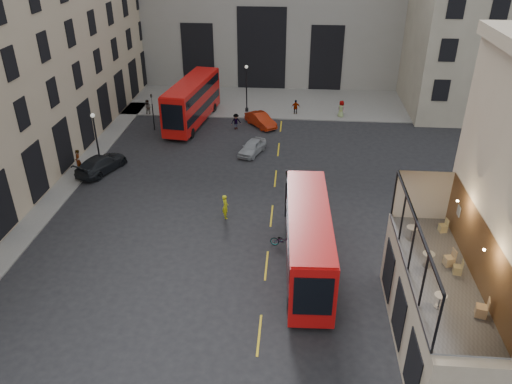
# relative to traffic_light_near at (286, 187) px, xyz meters

# --- Properties ---
(ground) EXTENTS (140.00, 140.00, 0.00)m
(ground) POSITION_rel_traffic_light_near_xyz_m (1.00, -12.00, -2.42)
(ground) COLOR black
(ground) RESTS_ON ground
(host_frontage) EXTENTS (3.00, 11.00, 4.50)m
(host_frontage) POSITION_rel_traffic_light_near_xyz_m (7.50, -12.00, -0.17)
(host_frontage) COLOR #BCA98D
(host_frontage) RESTS_ON ground
(cafe_floor) EXTENTS (3.00, 10.00, 0.10)m
(cafe_floor) POSITION_rel_traffic_light_near_xyz_m (7.50, -12.00, 2.12)
(cafe_floor) COLOR slate
(cafe_floor) RESTS_ON host_frontage
(gateway) EXTENTS (35.00, 10.60, 18.00)m
(gateway) POSITION_rel_traffic_light_near_xyz_m (-4.00, 35.99, 6.96)
(gateway) COLOR gray
(gateway) RESTS_ON ground
(building_right) EXTENTS (16.60, 18.60, 20.00)m
(building_right) POSITION_rel_traffic_light_near_xyz_m (21.00, 27.97, 7.97)
(building_right) COLOR #ACA28A
(building_right) RESTS_ON ground
(pavement_far) EXTENTS (40.00, 12.00, 0.12)m
(pavement_far) POSITION_rel_traffic_light_near_xyz_m (-5.00, 26.00, -2.36)
(pavement_far) COLOR slate
(pavement_far) RESTS_ON ground
(pavement_left) EXTENTS (8.00, 48.00, 0.12)m
(pavement_left) POSITION_rel_traffic_light_near_xyz_m (-21.00, -0.00, -2.36)
(pavement_left) COLOR slate
(pavement_left) RESTS_ON ground
(traffic_light_near) EXTENTS (0.16, 0.20, 3.80)m
(traffic_light_near) POSITION_rel_traffic_light_near_xyz_m (0.00, 0.00, 0.00)
(traffic_light_near) COLOR black
(traffic_light_near) RESTS_ON ground
(traffic_light_far) EXTENTS (0.16, 0.20, 3.80)m
(traffic_light_far) POSITION_rel_traffic_light_near_xyz_m (-14.00, 16.00, 0.00)
(traffic_light_far) COLOR black
(traffic_light_far) RESTS_ON ground
(street_lamp_a) EXTENTS (0.36, 0.36, 5.33)m
(street_lamp_a) POSITION_rel_traffic_light_near_xyz_m (-16.00, 6.00, -0.03)
(street_lamp_a) COLOR black
(street_lamp_a) RESTS_ON ground
(street_lamp_b) EXTENTS (0.36, 0.36, 5.33)m
(street_lamp_b) POSITION_rel_traffic_light_near_xyz_m (-5.00, 22.00, -0.03)
(street_lamp_b) COLOR black
(street_lamp_b) RESTS_ON ground
(bus_near) EXTENTS (2.86, 10.86, 4.30)m
(bus_near) POSITION_rel_traffic_light_near_xyz_m (1.50, -6.30, -0.01)
(bus_near) COLOR #BC0D0D
(bus_near) RESTS_ON ground
(bus_far) EXTENTS (4.11, 11.67, 4.56)m
(bus_far) POSITION_rel_traffic_light_near_xyz_m (-10.35, 18.27, 0.14)
(bus_far) COLOR red
(bus_far) RESTS_ON ground
(car_a) EXTENTS (2.73, 4.09, 1.29)m
(car_a) POSITION_rel_traffic_light_near_xyz_m (-3.40, 10.91, -1.78)
(car_a) COLOR #93969A
(car_a) RESTS_ON ground
(car_b) EXTENTS (3.71, 4.23, 1.38)m
(car_b) POSITION_rel_traffic_light_near_xyz_m (-3.13, 17.89, -1.73)
(car_b) COLOR maroon
(car_b) RESTS_ON ground
(car_c) EXTENTS (3.78, 5.53, 1.49)m
(car_c) POSITION_rel_traffic_light_near_xyz_m (-16.00, 6.13, -1.68)
(car_c) COLOR black
(car_c) RESTS_ON ground
(bicycle) EXTENTS (1.82, 0.88, 0.92)m
(bicycle) POSITION_rel_traffic_light_near_xyz_m (-0.03, -3.80, -1.97)
(bicycle) COLOR gray
(bicycle) RESTS_ON ground
(cyclist) EXTENTS (0.63, 0.78, 1.85)m
(cyclist) POSITION_rel_traffic_light_near_xyz_m (-4.35, -0.48, -1.50)
(cyclist) COLOR yellow
(cyclist) RESTS_ON ground
(pedestrian_a) EXTENTS (0.87, 0.69, 1.77)m
(pedestrian_a) POSITION_rel_traffic_light_near_xyz_m (-15.74, 20.09, -1.54)
(pedestrian_a) COLOR gray
(pedestrian_a) RESTS_ON ground
(pedestrian_b) EXTENTS (1.23, 1.01, 1.66)m
(pedestrian_b) POSITION_rel_traffic_light_near_xyz_m (-5.61, 16.87, -1.60)
(pedestrian_b) COLOR gray
(pedestrian_b) RESTS_ON ground
(pedestrian_c) EXTENTS (1.03, 0.52, 1.69)m
(pedestrian_c) POSITION_rel_traffic_light_near_xyz_m (0.48, 21.70, -1.58)
(pedestrian_c) COLOR gray
(pedestrian_c) RESTS_ON ground
(pedestrian_d) EXTENTS (1.07, 1.08, 1.89)m
(pedestrian_d) POSITION_rel_traffic_light_near_xyz_m (5.44, 21.26, -1.48)
(pedestrian_d) COLOR gray
(pedestrian_d) RESTS_ON ground
(pedestrian_e) EXTENTS (0.65, 0.81, 1.95)m
(pedestrian_e) POSITION_rel_traffic_light_near_xyz_m (-18.00, 6.09, -1.45)
(pedestrian_e) COLOR gray
(pedestrian_e) RESTS_ON ground
(cafe_table_near) EXTENTS (0.54, 0.54, 0.67)m
(cafe_table_near) POSITION_rel_traffic_light_near_xyz_m (6.89, -14.33, 2.62)
(cafe_table_near) COLOR white
(cafe_table_near) RESTS_ON cafe_floor
(cafe_table_mid) EXTENTS (0.58, 0.58, 0.72)m
(cafe_table_mid) POSITION_rel_traffic_light_near_xyz_m (7.02, -11.42, 2.65)
(cafe_table_mid) COLOR beige
(cafe_table_mid) RESTS_ON cafe_floor
(cafe_table_far) EXTENTS (0.58, 0.58, 0.73)m
(cafe_table_far) POSITION_rel_traffic_light_near_xyz_m (6.68, -9.15, 2.66)
(cafe_table_far) COLOR beige
(cafe_table_far) RESTS_ON cafe_floor
(cafe_chair_a) EXTENTS (0.55, 0.55, 0.91)m
(cafe_chair_a) POSITION_rel_traffic_light_near_xyz_m (8.53, -14.72, 2.45)
(cafe_chair_a) COLOR tan
(cafe_chair_a) RESTS_ON cafe_floor
(cafe_chair_b) EXTENTS (0.44, 0.44, 0.77)m
(cafe_chair_b) POSITION_rel_traffic_light_near_xyz_m (8.31, -11.89, 2.41)
(cafe_chair_b) COLOR tan
(cafe_chair_b) RESTS_ON cafe_floor
(cafe_chair_c) EXTENTS (0.51, 0.51, 0.86)m
(cafe_chair_c) POSITION_rel_traffic_light_near_xyz_m (8.08, -11.26, 2.44)
(cafe_chair_c) COLOR #D9B47D
(cafe_chair_c) RESTS_ON cafe_floor
(cafe_chair_d) EXTENTS (0.44, 0.44, 0.76)m
(cafe_chair_d) POSITION_rel_traffic_light_near_xyz_m (8.51, -8.28, 2.40)
(cafe_chair_d) COLOR tan
(cafe_chair_d) RESTS_ON cafe_floor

